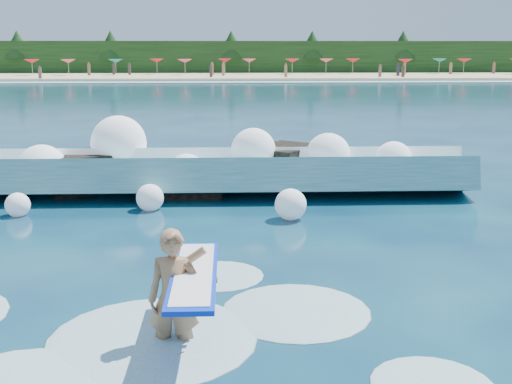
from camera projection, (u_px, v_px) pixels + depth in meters
ground at (174, 286)px, 11.03m from camera, size 200.00×200.00×0.00m
beach at (222, 76)px, 87.01m from camera, size 140.00×20.00×0.40m
wet_band at (221, 82)px, 76.33m from camera, size 140.00×5.00×0.08m
treeline at (223, 58)px, 96.25m from camera, size 140.00×4.00×5.00m
breaking_wave at (142, 174)px, 18.04m from camera, size 18.24×2.83×1.57m
rock_cluster at (180, 174)px, 18.55m from camera, size 8.40×3.21×1.38m
surfer_with_board at (179, 294)px, 8.76m from camera, size 0.96×3.05×1.96m
wave_spray at (123, 159)px, 17.80m from camera, size 15.60×4.91×2.16m
surf_foam at (125, 333)px, 9.22m from camera, size 9.18×5.81×0.15m
beach_umbrellas at (222, 61)px, 88.62m from camera, size 112.03×6.76×0.50m
beachgoers at (177, 71)px, 84.05m from camera, size 100.75×13.89×1.92m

